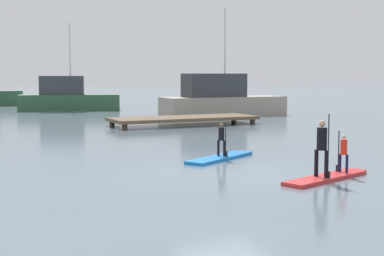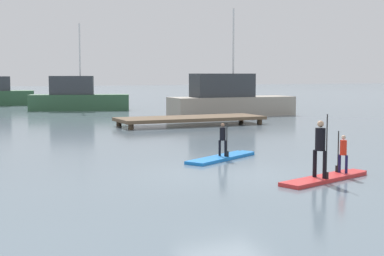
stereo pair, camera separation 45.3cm
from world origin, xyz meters
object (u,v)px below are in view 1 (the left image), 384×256
(paddleboard_far, at_px, (327,177))
(paddler_child_front, at_px, (343,151))
(paddler_child_solo, at_px, (222,138))
(fishing_boat_white_large, at_px, (221,100))
(paddleboard_near, at_px, (221,157))
(paddler_adult, at_px, (322,145))
(motor_boat_small_navy, at_px, (68,98))

(paddleboard_far, height_order, paddler_child_front, paddler_child_front)
(paddler_child_solo, distance_m, fishing_boat_white_large, 19.54)
(paddleboard_far, bearing_deg, fishing_boat_white_large, 68.91)
(paddler_child_front, xyz_separation_m, fishing_boat_white_large, (7.62, 21.41, 0.38))
(paddleboard_near, distance_m, paddler_child_front, 4.52)
(paddleboard_near, relative_size, paddleboard_far, 0.97)
(paddleboard_far, relative_size, fishing_boat_white_large, 0.38)
(paddler_child_solo, height_order, paddler_child_front, paddler_child_front)
(paddler_adult, bearing_deg, paddler_child_front, 19.38)
(paddler_adult, distance_m, paddler_child_front, 1.12)
(paddler_child_front, bearing_deg, motor_boat_small_navy, 90.84)
(paddler_child_solo, xyz_separation_m, fishing_boat_white_large, (9.19, 17.23, 0.35))
(paddleboard_near, bearing_deg, fishing_boat_white_large, 61.89)
(paddleboard_near, relative_size, fishing_boat_white_large, 0.37)
(paddler_child_front, height_order, motor_boat_small_navy, motor_boat_small_navy)
(paddleboard_near, xyz_separation_m, paddler_adult, (0.56, -4.54, 0.91))
(motor_boat_small_navy, bearing_deg, paddler_adult, -91.02)
(paddleboard_far, distance_m, paddler_child_front, 1.00)
(paddleboard_far, xyz_separation_m, motor_boat_small_navy, (0.28, 31.51, 0.95))
(motor_boat_small_navy, bearing_deg, paddler_child_front, -89.16)
(paddleboard_near, bearing_deg, paddler_adult, -82.98)
(paddler_child_solo, height_order, motor_boat_small_navy, motor_boat_small_navy)
(paddler_child_solo, relative_size, motor_boat_small_navy, 0.14)
(fishing_boat_white_large, distance_m, motor_boat_small_navy, 12.73)
(paddleboard_near, distance_m, paddler_adult, 4.67)
(paddler_adult, xyz_separation_m, fishing_boat_white_large, (8.64, 21.77, 0.10))
(paddleboard_far, relative_size, paddler_child_front, 2.84)
(fishing_boat_white_large, bearing_deg, paddler_child_front, -109.60)
(paddler_adult, relative_size, paddler_child_front, 1.46)
(paddler_adult, distance_m, fishing_boat_white_large, 23.42)
(fishing_boat_white_large, height_order, motor_boat_small_navy, fishing_boat_white_large)
(paddleboard_near, xyz_separation_m, fishing_boat_white_large, (9.20, 17.23, 1.02))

